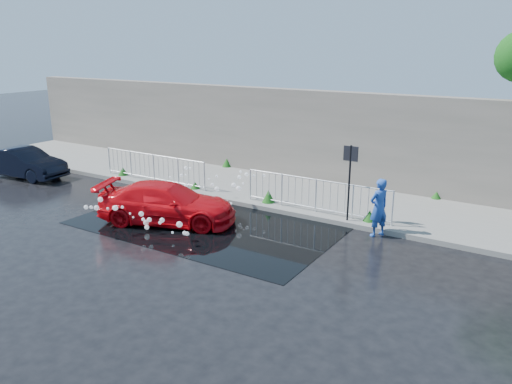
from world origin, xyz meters
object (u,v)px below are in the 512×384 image
Objects in this scene: sign_post at (350,171)px; person at (379,208)px; dark_car at (24,163)px; red_car at (167,203)px.

person is at bearing -19.58° from sign_post.
dark_car is at bearing -172.79° from sign_post.
person is (1.08, -0.38, -0.86)m from sign_post.
red_car is 2.49× the size of person.
red_car is at bearing -150.65° from sign_post.
red_car is at bearing -38.38° from person.
dark_car is 14.75m from person.
dark_car is (-8.75, 1.01, -0.00)m from red_car.
red_car is at bearing -103.13° from dark_car.
red_car is 1.14× the size of dark_car.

